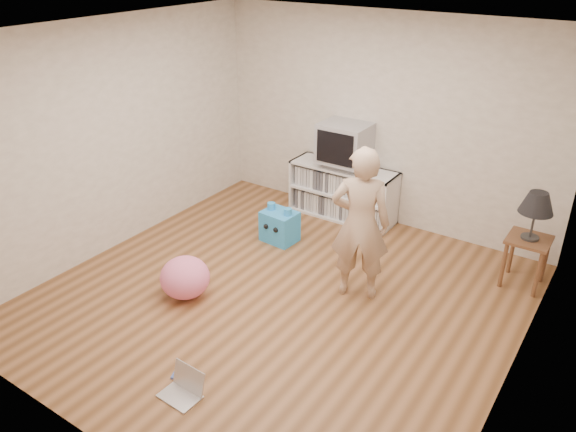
% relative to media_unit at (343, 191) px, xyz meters
% --- Properties ---
extents(ground, '(4.50, 4.50, 0.00)m').
position_rel_media_unit_xyz_m(ground, '(0.38, -2.04, -0.35)').
color(ground, brown).
rests_on(ground, ground).
extents(walls, '(4.52, 4.52, 2.60)m').
position_rel_media_unit_xyz_m(walls, '(0.38, -2.04, 0.95)').
color(walls, beige).
rests_on(walls, ground).
extents(ceiling, '(4.50, 4.50, 0.01)m').
position_rel_media_unit_xyz_m(ceiling, '(0.38, -2.04, 2.25)').
color(ceiling, white).
rests_on(ceiling, walls).
extents(media_unit, '(1.40, 0.45, 0.70)m').
position_rel_media_unit_xyz_m(media_unit, '(0.00, 0.00, 0.00)').
color(media_unit, white).
rests_on(media_unit, ground).
extents(dvd_deck, '(0.45, 0.35, 0.07)m').
position_rel_media_unit_xyz_m(dvd_deck, '(0.00, -0.02, 0.39)').
color(dvd_deck, gray).
rests_on(dvd_deck, media_unit).
extents(crt_tv, '(0.60, 0.53, 0.50)m').
position_rel_media_unit_xyz_m(crt_tv, '(0.00, -0.02, 0.67)').
color(crt_tv, '#A1A1A5').
rests_on(crt_tv, dvd_deck).
extents(side_table, '(0.42, 0.42, 0.55)m').
position_rel_media_unit_xyz_m(side_table, '(2.37, -0.39, 0.07)').
color(side_table, brown).
rests_on(side_table, ground).
extents(table_lamp, '(0.34, 0.34, 0.52)m').
position_rel_media_unit_xyz_m(table_lamp, '(2.37, -0.39, 0.59)').
color(table_lamp, '#333333').
rests_on(table_lamp, side_table).
extents(person, '(0.69, 0.58, 1.60)m').
position_rel_media_unit_xyz_m(person, '(1.00, -1.51, 0.45)').
color(person, '#CAA98A').
rests_on(person, ground).
extents(laptop, '(0.34, 0.27, 0.22)m').
position_rel_media_unit_xyz_m(laptop, '(0.52, -3.57, -0.29)').
color(laptop, silver).
rests_on(laptop, ground).
extents(playing_cards, '(0.09, 0.11, 0.02)m').
position_rel_media_unit_xyz_m(playing_cards, '(0.32, -3.47, -0.34)').
color(playing_cards, '#415CAE').
rests_on(playing_cards, ground).
extents(plush_blue, '(0.43, 0.37, 0.47)m').
position_rel_media_unit_xyz_m(plush_blue, '(-0.30, -1.03, -0.15)').
color(plush_blue, '#299AEC').
rests_on(plush_blue, ground).
extents(plush_pink, '(0.51, 0.51, 0.43)m').
position_rel_media_unit_xyz_m(plush_pink, '(-0.43, -2.53, -0.14)').
color(plush_pink, pink).
rests_on(plush_pink, ground).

